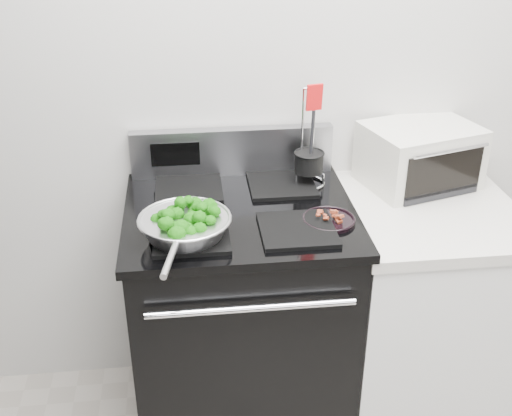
{
  "coord_description": "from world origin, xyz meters",
  "views": [
    {
      "loc": [
        -0.47,
        -0.52,
        1.98
      ],
      "look_at": [
        -0.25,
        1.36,
        0.98
      ],
      "focal_mm": 45.0,
      "sensor_mm": 36.0,
      "label": 1
    }
  ],
  "objects": [
    {
      "name": "skillet",
      "position": [
        -0.49,
        1.23,
        1.0
      ],
      "size": [
        0.3,
        0.46,
        0.06
      ],
      "rotation": [
        0.0,
        0.0,
        -0.2
      ],
      "color": "silver",
      "rests_on": "gas_range"
    },
    {
      "name": "back_wall",
      "position": [
        0.0,
        1.75,
        1.35
      ],
      "size": [
        4.0,
        0.02,
        2.7
      ],
      "primitive_type": "cube",
      "color": "#B4B2AB",
      "rests_on": "ground"
    },
    {
      "name": "counter",
      "position": [
        0.39,
        1.41,
        0.46
      ],
      "size": [
        0.62,
        0.68,
        0.92
      ],
      "color": "white",
      "rests_on": "floor"
    },
    {
      "name": "bacon_plate",
      "position": [
        -0.02,
        1.29,
        0.97
      ],
      "size": [
        0.18,
        0.18,
        0.04
      ],
      "rotation": [
        0.0,
        0.0,
        -0.3
      ],
      "color": "black",
      "rests_on": "gas_range"
    },
    {
      "name": "broccoli_pile",
      "position": [
        -0.49,
        1.24,
        1.02
      ],
      "size": [
        0.23,
        0.23,
        0.08
      ],
      "primitive_type": null,
      "color": "#073404",
      "rests_on": "skillet"
    },
    {
      "name": "toaster_oven",
      "position": [
        0.4,
        1.61,
        1.03
      ],
      "size": [
        0.46,
        0.4,
        0.23
      ],
      "rotation": [
        0.0,
        0.0,
        0.28
      ],
      "color": "beige",
      "rests_on": "counter"
    },
    {
      "name": "gas_range",
      "position": [
        -0.3,
        1.41,
        0.49
      ],
      "size": [
        0.79,
        0.69,
        1.13
      ],
      "color": "black",
      "rests_on": "floor"
    },
    {
      "name": "utensil_holder",
      "position": [
        -0.03,
        1.58,
        1.02
      ],
      "size": [
        0.12,
        0.12,
        0.38
      ],
      "rotation": [
        0.0,
        0.0,
        0.2
      ],
      "color": "silver",
      "rests_on": "gas_range"
    }
  ]
}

